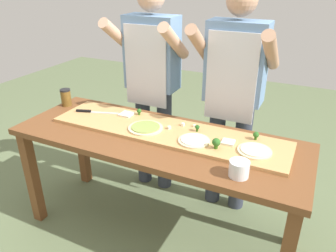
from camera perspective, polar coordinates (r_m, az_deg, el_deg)
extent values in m
plane|color=#60704C|center=(2.53, -1.68, -17.71)|extent=(8.00, 8.00, 0.00)
cube|color=brown|center=(2.60, -22.69, -8.38)|extent=(0.07, 0.07, 0.74)
cube|color=brown|center=(2.93, -14.79, -3.12)|extent=(0.07, 0.07, 0.74)
cube|color=brown|center=(2.35, 21.73, -12.13)|extent=(0.07, 0.07, 0.74)
cube|color=brown|center=(2.08, -1.94, -2.29)|extent=(1.89, 0.68, 0.04)
cube|color=tan|center=(2.11, -0.33, -0.92)|extent=(1.57, 0.38, 0.02)
cube|color=#B7BABF|center=(2.40, -11.05, 2.29)|extent=(0.20, 0.09, 0.00)
cube|color=black|center=(2.45, -14.59, 2.58)|extent=(0.11, 0.05, 0.02)
cylinder|color=beige|center=(1.97, 4.61, -2.57)|extent=(0.19, 0.19, 0.01)
cylinder|color=silver|center=(1.97, 4.62, -2.36)|extent=(0.16, 0.16, 0.01)
cylinder|color=beige|center=(2.13, -3.95, -0.34)|extent=(0.23, 0.23, 0.01)
cylinder|color=#899E4C|center=(2.12, -3.96, -0.15)|extent=(0.19, 0.19, 0.01)
cylinder|color=beige|center=(1.92, 14.96, -4.24)|extent=(0.20, 0.20, 0.01)
cylinder|color=beige|center=(1.92, 14.99, -4.04)|extent=(0.16, 0.16, 0.01)
cube|color=silver|center=(1.98, 10.51, -2.79)|extent=(0.08, 0.08, 0.01)
cube|color=silver|center=(2.34, -7.29, 2.07)|extent=(0.09, 0.09, 0.01)
cylinder|color=#2C5915|center=(2.09, 5.14, -0.70)|extent=(0.01, 0.01, 0.02)
sphere|color=#23561E|center=(2.08, 5.16, -0.20)|extent=(0.03, 0.03, 0.03)
cylinder|color=#366618|center=(1.91, 8.41, -3.60)|extent=(0.02, 0.02, 0.02)
sphere|color=#2D6623|center=(1.89, 8.46, -2.83)|extent=(0.05, 0.05, 0.05)
cylinder|color=#366618|center=(2.33, -5.06, 2.18)|extent=(0.02, 0.02, 0.02)
sphere|color=#2D6623|center=(2.33, -5.08, 2.65)|extent=(0.03, 0.03, 0.03)
cylinder|color=#366618|center=(2.05, 15.13, -2.05)|extent=(0.02, 0.02, 0.02)
sphere|color=#2D6623|center=(2.04, 15.20, -1.48)|extent=(0.04, 0.04, 0.04)
cube|color=white|center=(2.15, 4.66, 0.06)|extent=(0.02, 0.02, 0.01)
cube|color=white|center=(2.16, 2.62, 0.28)|extent=(0.02, 0.02, 0.02)
cube|color=silver|center=(2.12, 0.22, -0.27)|extent=(0.03, 0.03, 0.02)
cylinder|color=white|center=(1.71, 12.37, -7.34)|extent=(0.10, 0.10, 0.09)
cylinder|color=white|center=(1.72, 12.32, -7.83)|extent=(0.09, 0.09, 0.05)
cylinder|color=brown|center=(2.65, -17.46, 4.69)|extent=(0.08, 0.08, 0.12)
cylinder|color=black|center=(2.63, -17.65, 6.03)|extent=(0.08, 0.08, 0.01)
cylinder|color=#333847|center=(2.81, -4.29, -1.67)|extent=(0.12, 0.12, 0.90)
cylinder|color=#333847|center=(2.73, -0.63, -2.52)|extent=(0.12, 0.12, 0.90)
cube|color=#6689B2|center=(2.51, -2.81, 12.69)|extent=(0.40, 0.20, 0.55)
cube|color=silver|center=(2.44, -3.99, 10.27)|extent=(0.34, 0.01, 0.60)
cylinder|color=tan|center=(2.52, -8.76, 15.29)|extent=(0.08, 0.39, 0.31)
cylinder|color=tan|center=(2.30, 1.12, 14.57)|extent=(0.08, 0.39, 0.31)
cylinder|color=#333847|center=(2.59, 8.32, -4.53)|extent=(0.12, 0.12, 0.90)
cylinder|color=#333847|center=(2.54, 12.61, -5.46)|extent=(0.12, 0.12, 0.90)
cube|color=#6689B2|center=(2.29, 11.90, 10.85)|extent=(0.40, 0.20, 0.55)
cube|color=silver|center=(2.21, 10.98, 8.17)|extent=(0.34, 0.01, 0.60)
cylinder|color=tan|center=(2.23, 5.63, 14.10)|extent=(0.08, 0.39, 0.31)
cylinder|color=tan|center=(2.12, 17.62, 12.45)|extent=(0.08, 0.39, 0.31)
sphere|color=tan|center=(2.22, 12.87, 20.73)|extent=(0.20, 0.20, 0.20)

